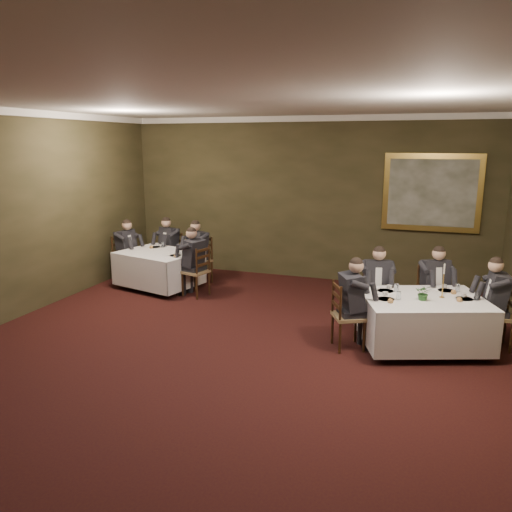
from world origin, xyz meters
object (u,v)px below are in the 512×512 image
Objects in this scene: table_main at (422,318)px; table_second at (159,267)px; chair_sec_endright at (196,282)px; chair_sec_backright at (200,269)px; chair_main_backright at (431,309)px; chair_sec_backleft at (171,264)px; chair_sec_endleft at (126,268)px; diner_main_endright at (497,314)px; diner_main_backleft at (376,296)px; diner_main_endleft at (349,315)px; centerpiece at (424,292)px; painting at (432,193)px; chair_main_endleft at (347,329)px; diner_main_backright at (433,296)px; diner_sec_endright at (196,270)px; chair_main_endright at (496,329)px; diner_sec_endleft at (126,258)px; chair_main_backleft at (375,309)px; candlestick at (443,285)px; diner_sec_backright at (199,259)px; diner_sec_backleft at (170,254)px.

table_main is 1.14× the size of table_second.
chair_sec_backright is at bearing 35.48° from chair_sec_endright.
chair_main_backright is 5.70m from chair_sec_backleft.
diner_main_endright is at bearing 86.66° from chair_sec_endleft.
diner_main_backleft is 1.35× the size of chair_sec_endleft.
diner_main_endleft is 3.60m from chair_sec_endright.
table_second is at bearing 73.31° from diner_main_endright.
chair_sec_backright is 5.15m from centerpiece.
painting reaches higher than centerpiece.
chair_main_endleft is 3.58m from chair_sec_endright.
diner_sec_endright is (-4.39, 0.24, 0.00)m from diner_main_backright.
chair_sec_endright is at bearing -143.34° from diner_main_endleft.
chair_main_endright is 7.30m from diner_sec_endleft.
chair_main_backright and chair_main_endleft have the same top height.
chair_sec_backleft is (-6.43, 1.97, -0.23)m from diner_main_endright.
chair_main_backleft is at bearing 86.49° from diner_sec_endleft.
chair_main_endleft is at bearing -159.30° from candlestick.
diner_sec_endleft is at bearing -166.04° from painting.
chair_sec_backleft is 1.00× the size of chair_sec_backright.
diner_main_backleft reaches higher than candlestick.
diner_sec_endright is (-0.01, 0.00, 0.23)m from chair_sec_endright.
table_main is 1.08m from diner_main_endright.
chair_sec_endleft is (-1.91, 0.47, -0.23)m from diner_sec_endright.
candlestick is at bearing -13.93° from table_second.
diner_sec_backright is 5.58× the size of centerpiece.
chair_sec_backleft is at bearing 138.27° from diner_sec_endleft.
centerpiece is at bearing 119.64° from diner_main_backleft.
diner_sec_backleft is (-4.39, 2.70, 0.23)m from chair_main_endleft.
table_second is 4.56m from diner_main_endleft.
diner_main_endright is at bearing 82.83° from diner_main_endleft.
chair_main_endright is 0.53× the size of painting.
diner_main_endright is (2.04, 0.74, 0.23)m from chair_main_endleft.
chair_main_backleft is at bearing 149.80° from candlestick.
candlestick is at bearing 137.14° from diner_main_backleft.
diner_main_backleft is 0.95m from chair_main_backright.
diner_main_endleft is at bearing -166.09° from centerpiece.
centerpiece reaches higher than table_main.
diner_main_endright reaches higher than chair_main_backright.
chair_sec_backleft is 1.93× the size of candlestick.
chair_main_endright is at bearing 119.32° from chair_main_backright.
candlestick is (5.66, -2.23, 0.67)m from chair_sec_backleft.
diner_sec_backleft is 1.35× the size of chair_sec_endright.
chair_main_backright is (5.33, -0.46, -0.17)m from table_second.
chair_sec_backright is 0.74× the size of diner_sec_endright.
diner_main_backright reaches higher than chair_main_backleft.
diner_main_endleft is 5.17m from chair_sec_backleft.
chair_main_endright is at bearing 18.67° from candlestick.
diner_main_backleft is at bearing -173.65° from chair_sec_backright.
table_second is 1.35× the size of diner_main_backleft.
diner_main_endright is at bearing -9.91° from table_second.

